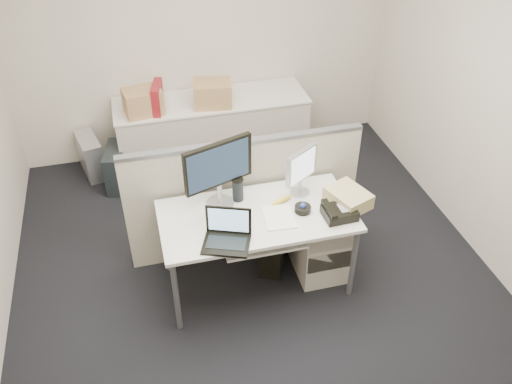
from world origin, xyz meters
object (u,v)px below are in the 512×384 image
object	(u,v)px
desk	(257,221)
desk_phone	(339,213)
monitor_main	(219,175)
laptop	(226,232)

from	to	relation	value
desk	desk_phone	distance (m)	0.64
desk	monitor_main	xyz separation A→B (m)	(-0.25, 0.20, 0.35)
desk	monitor_main	bearing A→B (deg)	141.93
desk_phone	laptop	bearing A→B (deg)	-175.79
monitor_main	desk_phone	distance (m)	0.96
desk_phone	monitor_main	bearing A→B (deg)	154.02
desk	desk_phone	size ratio (longest dim) A/B	6.16
monitor_main	laptop	distance (m)	0.50
monitor_main	laptop	xyz separation A→B (m)	(-0.05, -0.48, -0.16)
desk	laptop	world-z (taller)	laptop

